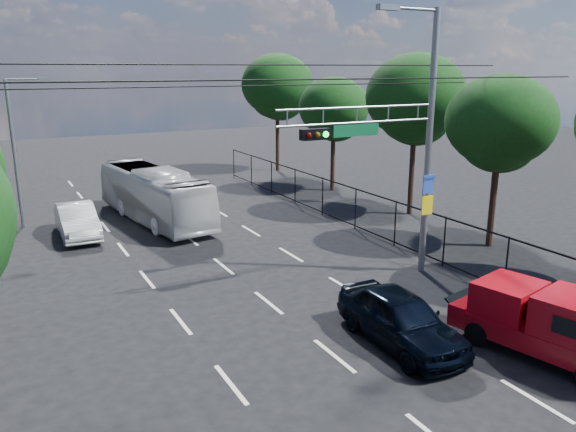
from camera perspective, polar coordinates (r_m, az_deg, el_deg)
lane_markings at (r=23.92m, az=-8.36°, el=-3.62°), size 6.12×38.00×0.01m
signal_mast at (r=20.18m, az=11.61°, el=8.08°), size 6.43×0.39×9.50m
streetlight_left at (r=29.67m, az=-25.78°, el=6.45°), size 2.09×0.22×7.08m
utility_wires at (r=17.93m, az=-3.41°, el=13.93°), size 22.00×5.04×0.74m
fence_right at (r=25.59m, az=9.20°, el=-0.03°), size 0.06×34.03×2.00m
tree_right_b at (r=25.06m, az=20.70°, el=8.26°), size 4.50×4.50×7.31m
tree_right_c at (r=29.69m, az=12.82°, el=11.02°), size 5.10×5.10×8.29m
tree_right_d at (r=35.12m, az=4.67°, el=10.42°), size 4.32×4.32×7.02m
tree_right_e at (r=42.10m, az=-1.09°, el=12.66°), size 5.28×5.28×8.58m
red_pickup at (r=16.60m, az=25.12°, el=-9.71°), size 2.91×5.33×1.88m
navy_hatchback at (r=16.15m, az=11.37°, el=-10.16°), size 1.96×4.54×1.52m
white_bus at (r=29.04m, az=-13.47°, el=2.15°), size 3.52×9.89×2.70m
white_van at (r=27.42m, az=-20.64°, el=-0.45°), size 1.61×4.52×1.48m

